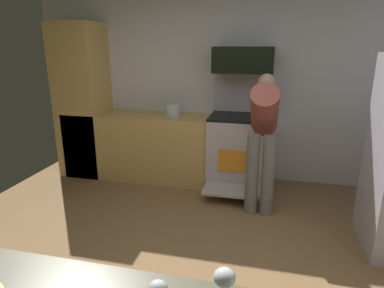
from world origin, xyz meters
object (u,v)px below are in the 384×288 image
(oven_range, at_px, (239,149))
(person_cook, at_px, (263,131))
(microwave, at_px, (243,60))
(stock_pot, at_px, (172,110))
(wine_glass_extra, at_px, (224,279))

(oven_range, height_order, person_cook, person_cook)
(oven_range, bearing_deg, person_cook, -60.86)
(microwave, relative_size, stock_pot, 3.30)
(oven_range, height_order, stock_pot, oven_range)
(person_cook, bearing_deg, oven_range, 119.14)
(microwave, height_order, stock_pot, microwave)
(microwave, relative_size, person_cook, 0.49)
(wine_glass_extra, height_order, stock_pot, same)
(wine_glass_extra, distance_m, stock_pot, 3.40)
(wine_glass_extra, bearing_deg, oven_range, 94.39)
(oven_range, xyz_separation_m, microwave, (-0.00, 0.09, 1.13))
(stock_pot, bearing_deg, wine_glass_extra, -70.34)
(wine_glass_extra, bearing_deg, microwave, 94.26)
(oven_range, height_order, wine_glass_extra, oven_range)
(microwave, bearing_deg, person_cook, -64.61)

